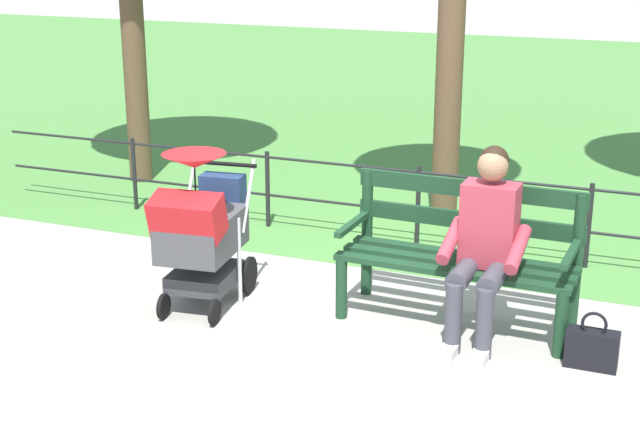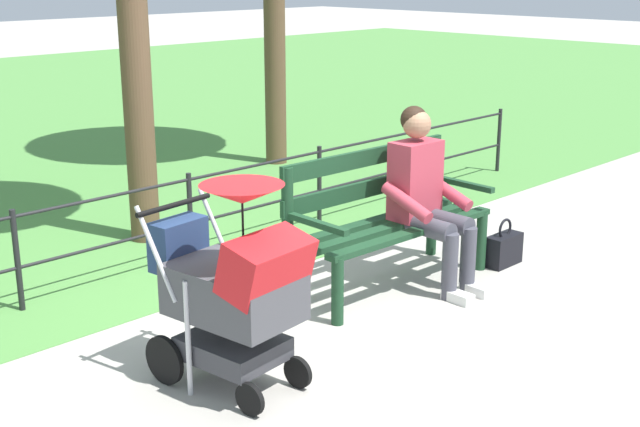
% 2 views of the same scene
% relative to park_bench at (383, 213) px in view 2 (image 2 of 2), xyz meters
% --- Properties ---
extents(ground_plane, '(60.00, 60.00, 0.00)m').
position_rel_park_bench_xyz_m(ground_plane, '(0.69, 0.12, -0.53)').
color(ground_plane, '#ADA89E').
extents(park_bench, '(1.62, 0.65, 0.96)m').
position_rel_park_bench_xyz_m(park_bench, '(0.00, 0.00, 0.00)').
color(park_bench, '#193D23').
rests_on(park_bench, ground).
extents(person_on_bench, '(0.54, 0.74, 1.28)m').
position_rel_park_bench_xyz_m(person_on_bench, '(-0.20, 0.22, 0.15)').
color(person_on_bench, '#42424C').
rests_on(person_on_bench, ground).
extents(stroller, '(0.59, 0.93, 1.15)m').
position_rel_park_bench_xyz_m(stroller, '(1.74, 0.47, 0.07)').
color(stroller, black).
rests_on(stroller, ground).
extents(handbag, '(0.32, 0.14, 0.37)m').
position_rel_park_bench_xyz_m(handbag, '(-0.95, 0.41, -0.40)').
color(handbag, black).
rests_on(handbag, ground).
extents(park_fence, '(8.42, 0.04, 0.70)m').
position_rel_park_bench_xyz_m(park_fence, '(0.40, -1.35, -0.10)').
color(park_fence, black).
rests_on(park_fence, ground).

